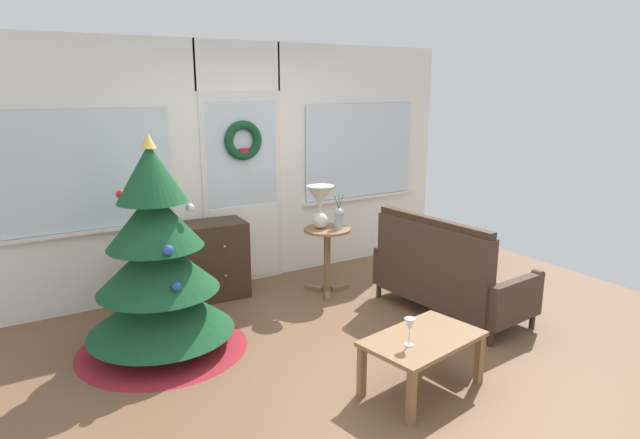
{
  "coord_description": "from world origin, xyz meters",
  "views": [
    {
      "loc": [
        -2.31,
        -3.31,
        2.1
      ],
      "look_at": [
        0.05,
        0.55,
        1.0
      ],
      "focal_mm": 30.92,
      "sensor_mm": 36.0,
      "label": 1
    }
  ],
  "objects_px": {
    "settee_sofa": "(445,276)",
    "flower_vase": "(339,217)",
    "coffee_table": "(423,345)",
    "side_table": "(327,247)",
    "gift_box": "(213,334)",
    "dresser_cabinet": "(201,262)",
    "table_lamp": "(320,201)",
    "wine_glass": "(410,326)",
    "christmas_tree": "(158,275)"
  },
  "relations": [
    {
      "from": "settee_sofa",
      "to": "table_lamp",
      "type": "relative_size",
      "value": 3.49
    },
    {
      "from": "christmas_tree",
      "to": "dresser_cabinet",
      "type": "relative_size",
      "value": 1.9
    },
    {
      "from": "settee_sofa",
      "to": "coffee_table",
      "type": "distance_m",
      "value": 1.4
    },
    {
      "from": "table_lamp",
      "to": "coffee_table",
      "type": "height_order",
      "value": "table_lamp"
    },
    {
      "from": "side_table",
      "to": "wine_glass",
      "type": "relative_size",
      "value": 3.54
    },
    {
      "from": "coffee_table",
      "to": "gift_box",
      "type": "bearing_deg",
      "value": 125.5
    },
    {
      "from": "christmas_tree",
      "to": "gift_box",
      "type": "distance_m",
      "value": 0.67
    },
    {
      "from": "coffee_table",
      "to": "table_lamp",
      "type": "bearing_deg",
      "value": 79.33
    },
    {
      "from": "side_table",
      "to": "flower_vase",
      "type": "height_order",
      "value": "flower_vase"
    },
    {
      "from": "dresser_cabinet",
      "to": "coffee_table",
      "type": "relative_size",
      "value": 1.01
    },
    {
      "from": "christmas_tree",
      "to": "settee_sofa",
      "type": "relative_size",
      "value": 1.15
    },
    {
      "from": "settee_sofa",
      "to": "coffee_table",
      "type": "height_order",
      "value": "settee_sofa"
    },
    {
      "from": "settee_sofa",
      "to": "flower_vase",
      "type": "xyz_separation_m",
      "value": [
        -0.53,
        0.99,
        0.43
      ]
    },
    {
      "from": "flower_vase",
      "to": "wine_glass",
      "type": "distance_m",
      "value": 2.07
    },
    {
      "from": "settee_sofa",
      "to": "table_lamp",
      "type": "bearing_deg",
      "value": 122.57
    },
    {
      "from": "wine_glass",
      "to": "dresser_cabinet",
      "type": "bearing_deg",
      "value": 102.64
    },
    {
      "from": "wine_glass",
      "to": "gift_box",
      "type": "relative_size",
      "value": 1.01
    },
    {
      "from": "dresser_cabinet",
      "to": "wine_glass",
      "type": "xyz_separation_m",
      "value": [
        0.56,
        -2.51,
        0.15
      ]
    },
    {
      "from": "dresser_cabinet",
      "to": "settee_sofa",
      "type": "bearing_deg",
      "value": -41.02
    },
    {
      "from": "coffee_table",
      "to": "wine_glass",
      "type": "distance_m",
      "value": 0.27
    },
    {
      "from": "wine_glass",
      "to": "flower_vase",
      "type": "bearing_deg",
      "value": 70.0
    },
    {
      "from": "flower_vase",
      "to": "wine_glass",
      "type": "xyz_separation_m",
      "value": [
        -0.7,
        -1.93,
        -0.27
      ]
    },
    {
      "from": "flower_vase",
      "to": "wine_glass",
      "type": "height_order",
      "value": "flower_vase"
    },
    {
      "from": "settee_sofa",
      "to": "side_table",
      "type": "xyz_separation_m",
      "value": [
        -0.63,
        1.05,
        0.11
      ]
    },
    {
      "from": "gift_box",
      "to": "flower_vase",
      "type": "bearing_deg",
      "value": 16.5
    },
    {
      "from": "gift_box",
      "to": "table_lamp",
      "type": "bearing_deg",
      "value": 21.91
    },
    {
      "from": "christmas_tree",
      "to": "wine_glass",
      "type": "relative_size",
      "value": 9.04
    },
    {
      "from": "side_table",
      "to": "christmas_tree",
      "type": "bearing_deg",
      "value": -168.6
    },
    {
      "from": "christmas_tree",
      "to": "settee_sofa",
      "type": "xyz_separation_m",
      "value": [
        2.46,
        -0.68,
        -0.26
      ]
    },
    {
      "from": "christmas_tree",
      "to": "dresser_cabinet",
      "type": "height_order",
      "value": "christmas_tree"
    },
    {
      "from": "christmas_tree",
      "to": "wine_glass",
      "type": "xyz_separation_m",
      "value": [
        1.22,
        -1.62,
        -0.09
      ]
    },
    {
      "from": "dresser_cabinet",
      "to": "gift_box",
      "type": "distance_m",
      "value": 1.12
    },
    {
      "from": "side_table",
      "to": "gift_box",
      "type": "relative_size",
      "value": 3.58
    },
    {
      "from": "gift_box",
      "to": "dresser_cabinet",
      "type": "bearing_deg",
      "value": 74.66
    },
    {
      "from": "dresser_cabinet",
      "to": "flower_vase",
      "type": "xyz_separation_m",
      "value": [
        1.27,
        -0.58,
        0.42
      ]
    },
    {
      "from": "gift_box",
      "to": "coffee_table",
      "type": "bearing_deg",
      "value": -54.5
    },
    {
      "from": "coffee_table",
      "to": "side_table",
      "type": "bearing_deg",
      "value": 77.42
    },
    {
      "from": "flower_vase",
      "to": "settee_sofa",
      "type": "bearing_deg",
      "value": -61.58
    },
    {
      "from": "wine_glass",
      "to": "table_lamp",
      "type": "bearing_deg",
      "value": 75.04
    },
    {
      "from": "flower_vase",
      "to": "gift_box",
      "type": "distance_m",
      "value": 1.77
    },
    {
      "from": "flower_vase",
      "to": "side_table",
      "type": "bearing_deg",
      "value": 149.04
    },
    {
      "from": "dresser_cabinet",
      "to": "flower_vase",
      "type": "distance_m",
      "value": 1.45
    },
    {
      "from": "christmas_tree",
      "to": "side_table",
      "type": "xyz_separation_m",
      "value": [
        1.83,
        0.37,
        -0.15
      ]
    },
    {
      "from": "table_lamp",
      "to": "wine_glass",
      "type": "height_order",
      "value": "table_lamp"
    },
    {
      "from": "settee_sofa",
      "to": "table_lamp",
      "type": "distance_m",
      "value": 1.42
    },
    {
      "from": "christmas_tree",
      "to": "gift_box",
      "type": "bearing_deg",
      "value": -21.99
    },
    {
      "from": "settee_sofa",
      "to": "gift_box",
      "type": "relative_size",
      "value": 7.97
    },
    {
      "from": "table_lamp",
      "to": "flower_vase",
      "type": "distance_m",
      "value": 0.25
    },
    {
      "from": "coffee_table",
      "to": "wine_glass",
      "type": "relative_size",
      "value": 4.69
    },
    {
      "from": "dresser_cabinet",
      "to": "side_table",
      "type": "height_order",
      "value": "dresser_cabinet"
    }
  ]
}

